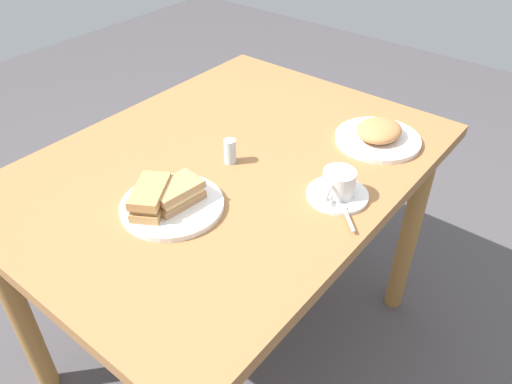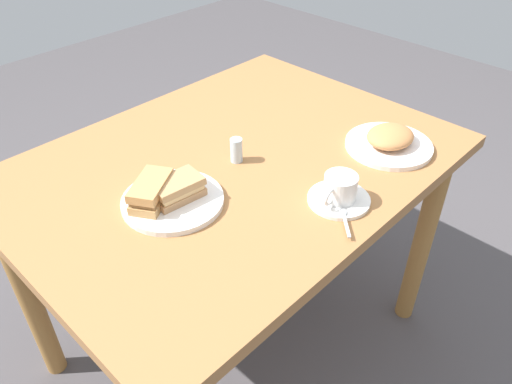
{
  "view_description": "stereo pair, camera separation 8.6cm",
  "coord_description": "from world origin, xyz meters",
  "px_view_note": "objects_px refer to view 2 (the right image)",
  "views": [
    {
      "loc": [
        0.82,
        0.75,
        1.5
      ],
      "look_at": [
        0.09,
        0.17,
        0.8
      ],
      "focal_mm": 35.12,
      "sensor_mm": 36.0,
      "label": 1
    },
    {
      "loc": [
        0.76,
        0.81,
        1.5
      ],
      "look_at": [
        0.09,
        0.17,
        0.8
      ],
      "focal_mm": 35.12,
      "sensor_mm": 36.0,
      "label": 2
    }
  ],
  "objects_px": {
    "side_plate": "(389,145)",
    "sandwich_front": "(177,189)",
    "spoon": "(344,217)",
    "coffee_saucer": "(339,199)",
    "coffee_cup": "(340,187)",
    "sandwich_plate": "(173,201)",
    "dining_table": "(235,192)",
    "sandwich_back": "(151,191)",
    "salt_shaker": "(236,150)"
  },
  "relations": [
    {
      "from": "coffee_saucer",
      "to": "spoon",
      "type": "distance_m",
      "value": 0.07
    },
    {
      "from": "side_plate",
      "to": "sandwich_back",
      "type": "bearing_deg",
      "value": -23.3
    },
    {
      "from": "side_plate",
      "to": "sandwich_plate",
      "type": "bearing_deg",
      "value": -22.49
    },
    {
      "from": "salt_shaker",
      "to": "coffee_saucer",
      "type": "bearing_deg",
      "value": 99.0
    },
    {
      "from": "spoon",
      "to": "side_plate",
      "type": "distance_m",
      "value": 0.35
    },
    {
      "from": "coffee_saucer",
      "to": "salt_shaker",
      "type": "bearing_deg",
      "value": -81.0
    },
    {
      "from": "coffee_cup",
      "to": "salt_shaker",
      "type": "relative_size",
      "value": 1.61
    },
    {
      "from": "dining_table",
      "to": "sandwich_plate",
      "type": "distance_m",
      "value": 0.26
    },
    {
      "from": "spoon",
      "to": "salt_shaker",
      "type": "bearing_deg",
      "value": -90.81
    },
    {
      "from": "side_plate",
      "to": "spoon",
      "type": "bearing_deg",
      "value": 15.88
    },
    {
      "from": "coffee_saucer",
      "to": "salt_shaker",
      "type": "height_order",
      "value": "salt_shaker"
    },
    {
      "from": "coffee_saucer",
      "to": "spoon",
      "type": "xyz_separation_m",
      "value": [
        0.05,
        0.05,
        0.01
      ]
    },
    {
      "from": "sandwich_back",
      "to": "sandwich_front",
      "type": "bearing_deg",
      "value": 148.04
    },
    {
      "from": "sandwich_front",
      "to": "coffee_cup",
      "type": "bearing_deg",
      "value": 134.03
    },
    {
      "from": "spoon",
      "to": "dining_table",
      "type": "bearing_deg",
      "value": -90.75
    },
    {
      "from": "sandwich_front",
      "to": "spoon",
      "type": "height_order",
      "value": "sandwich_front"
    },
    {
      "from": "coffee_saucer",
      "to": "coffee_cup",
      "type": "relative_size",
      "value": 1.39
    },
    {
      "from": "sandwich_back",
      "to": "spoon",
      "type": "relative_size",
      "value": 1.82
    },
    {
      "from": "coffee_cup",
      "to": "salt_shaker",
      "type": "bearing_deg",
      "value": -81.34
    },
    {
      "from": "dining_table",
      "to": "spoon",
      "type": "xyz_separation_m",
      "value": [
        0.0,
        0.36,
        0.12
      ]
    },
    {
      "from": "coffee_saucer",
      "to": "coffee_cup",
      "type": "height_order",
      "value": "coffee_cup"
    },
    {
      "from": "sandwich_back",
      "to": "coffee_cup",
      "type": "bearing_deg",
      "value": 135.9
    },
    {
      "from": "spoon",
      "to": "side_plate",
      "type": "bearing_deg",
      "value": -164.12
    },
    {
      "from": "sandwich_back",
      "to": "spoon",
      "type": "bearing_deg",
      "value": 126.42
    },
    {
      "from": "spoon",
      "to": "side_plate",
      "type": "relative_size",
      "value": 0.33
    },
    {
      "from": "coffee_cup",
      "to": "side_plate",
      "type": "height_order",
      "value": "coffee_cup"
    },
    {
      "from": "dining_table",
      "to": "coffee_cup",
      "type": "xyz_separation_m",
      "value": [
        -0.05,
        0.31,
        0.15
      ]
    },
    {
      "from": "spoon",
      "to": "sandwich_front",
      "type": "bearing_deg",
      "value": -56.77
    },
    {
      "from": "sandwich_back",
      "to": "coffee_cup",
      "type": "height_order",
      "value": "coffee_cup"
    },
    {
      "from": "sandwich_plate",
      "to": "sandwich_front",
      "type": "bearing_deg",
      "value": 155.77
    },
    {
      "from": "dining_table",
      "to": "salt_shaker",
      "type": "bearing_deg",
      "value": 90.82
    },
    {
      "from": "sandwich_back",
      "to": "salt_shaker",
      "type": "xyz_separation_m",
      "value": [
        -0.27,
        0.01,
        -0.01
      ]
    },
    {
      "from": "sandwich_plate",
      "to": "coffee_saucer",
      "type": "height_order",
      "value": "sandwich_plate"
    },
    {
      "from": "sandwich_back",
      "to": "side_plate",
      "type": "xyz_separation_m",
      "value": [
        -0.6,
        0.26,
        -0.03
      ]
    },
    {
      "from": "side_plate",
      "to": "coffee_cup",
      "type": "bearing_deg",
      "value": 8.62
    },
    {
      "from": "coffee_cup",
      "to": "sandwich_plate",
      "type": "bearing_deg",
      "value": -45.26
    },
    {
      "from": "sandwich_plate",
      "to": "spoon",
      "type": "relative_size",
      "value": 3.07
    },
    {
      "from": "coffee_saucer",
      "to": "side_plate",
      "type": "xyz_separation_m",
      "value": [
        -0.29,
        -0.04,
        0.0
      ]
    },
    {
      "from": "sandwich_front",
      "to": "coffee_saucer",
      "type": "relative_size",
      "value": 0.85
    },
    {
      "from": "sandwich_front",
      "to": "side_plate",
      "type": "xyz_separation_m",
      "value": [
        -0.55,
        0.23,
        -0.03
      ]
    },
    {
      "from": "side_plate",
      "to": "salt_shaker",
      "type": "bearing_deg",
      "value": -37.18
    },
    {
      "from": "sandwich_plate",
      "to": "sandwich_back",
      "type": "xyz_separation_m",
      "value": [
        0.04,
        -0.03,
        0.03
      ]
    },
    {
      "from": "dining_table",
      "to": "side_plate",
      "type": "relative_size",
      "value": 4.93
    },
    {
      "from": "side_plate",
      "to": "sandwich_front",
      "type": "bearing_deg",
      "value": -22.45
    },
    {
      "from": "sandwich_back",
      "to": "spoon",
      "type": "distance_m",
      "value": 0.44
    },
    {
      "from": "sandwich_front",
      "to": "coffee_saucer",
      "type": "xyz_separation_m",
      "value": [
        -0.27,
        0.27,
        -0.03
      ]
    },
    {
      "from": "sandwich_plate",
      "to": "sandwich_back",
      "type": "bearing_deg",
      "value": -34.16
    },
    {
      "from": "dining_table",
      "to": "sandwich_plate",
      "type": "bearing_deg",
      "value": 7.97
    },
    {
      "from": "sandwich_plate",
      "to": "sandwich_back",
      "type": "height_order",
      "value": "sandwich_back"
    },
    {
      "from": "sandwich_front",
      "to": "coffee_cup",
      "type": "relative_size",
      "value": 1.18
    }
  ]
}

